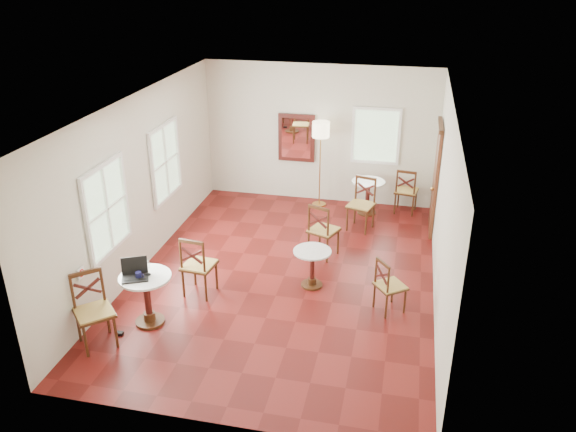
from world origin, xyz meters
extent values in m
plane|color=#621310|center=(0.00, 0.00, 0.00)|extent=(7.00, 7.00, 0.00)
cube|color=beige|center=(0.00, 3.50, 1.50)|extent=(5.00, 0.02, 3.00)
cube|color=beige|center=(0.00, -3.50, 1.50)|extent=(5.00, 0.02, 3.00)
cube|color=beige|center=(-2.50, 0.00, 1.50)|extent=(0.02, 7.00, 3.00)
cube|color=beige|center=(2.50, 0.00, 1.50)|extent=(0.02, 7.00, 3.00)
cube|color=white|center=(0.00, 0.00, 3.00)|extent=(5.00, 7.00, 0.02)
cube|color=#5B301A|center=(2.46, 2.40, 1.05)|extent=(0.06, 0.90, 2.10)
cube|color=#432410|center=(2.44, 2.40, 2.15)|extent=(0.08, 1.02, 0.08)
sphere|color=#BF8C3F|center=(2.40, 2.08, 1.00)|extent=(0.07, 0.07, 0.07)
cube|color=#451612|center=(-0.50, 3.46, 1.40)|extent=(0.80, 0.05, 1.05)
cube|color=white|center=(-0.50, 3.43, 1.40)|extent=(0.64, 0.02, 0.88)
cube|color=white|center=(-2.47, -2.10, 0.95)|extent=(0.02, 0.16, 0.16)
torus|color=red|center=(-2.46, -2.10, 0.95)|extent=(0.02, 0.12, 0.12)
cube|color=white|center=(-2.47, -1.20, 1.55)|extent=(0.06, 1.22, 1.42)
cube|color=white|center=(-2.47, 1.00, 1.55)|extent=(0.06, 1.22, 1.42)
cube|color=white|center=(1.20, 3.47, 1.55)|extent=(1.02, 0.06, 1.22)
cylinder|color=#432410|center=(-1.67, -1.76, 0.02)|extent=(0.43, 0.43, 0.04)
cylinder|color=#432410|center=(-1.67, -1.76, 0.11)|extent=(0.17, 0.17, 0.13)
cylinder|color=#451612|center=(-1.67, -1.76, 0.43)|extent=(0.10, 0.10, 0.65)
cylinder|color=#432410|center=(-1.67, -1.76, 0.74)|extent=(0.15, 0.15, 0.07)
cylinder|color=white|center=(-1.67, -1.76, 0.79)|extent=(0.76, 0.76, 0.03)
cylinder|color=#432410|center=(0.52, -0.21, 0.02)|extent=(0.36, 0.36, 0.04)
cylinder|color=#432410|center=(0.52, -0.21, 0.09)|extent=(0.14, 0.14, 0.11)
cylinder|color=#451612|center=(0.52, -0.21, 0.36)|extent=(0.08, 0.08, 0.54)
cylinder|color=#432410|center=(0.52, -0.21, 0.61)|extent=(0.13, 0.13, 0.05)
cylinder|color=white|center=(0.52, -0.21, 0.65)|extent=(0.63, 0.63, 0.03)
cylinder|color=#432410|center=(1.14, 2.94, 0.02)|extent=(0.40, 0.40, 0.04)
cylinder|color=#432410|center=(1.14, 2.94, 0.10)|extent=(0.16, 0.16, 0.12)
cylinder|color=#451612|center=(1.14, 2.94, 0.40)|extent=(0.09, 0.09, 0.59)
cylinder|color=#432410|center=(1.14, 2.94, 0.67)|extent=(0.14, 0.14, 0.06)
cylinder|color=white|center=(1.14, 2.94, 0.72)|extent=(0.69, 0.69, 0.03)
cylinder|color=#432410|center=(-1.00, -0.63, 0.25)|extent=(0.04, 0.04, 0.50)
cylinder|color=#432410|center=(-1.04, -1.03, 0.25)|extent=(0.04, 0.04, 0.50)
cylinder|color=#432410|center=(-1.39, -0.59, 0.25)|extent=(0.04, 0.04, 0.50)
cylinder|color=#432410|center=(-1.43, -0.98, 0.25)|extent=(0.04, 0.04, 0.50)
cube|color=#432410|center=(-1.22, -0.81, 0.50)|extent=(0.54, 0.54, 0.03)
cube|color=#AF8D46|center=(-1.22, -0.81, 0.52)|extent=(0.51, 0.51, 0.04)
cylinder|color=#432410|center=(-1.04, -1.03, 0.77)|extent=(0.04, 0.04, 0.55)
cylinder|color=#432410|center=(-1.43, -0.98, 0.77)|extent=(0.04, 0.04, 0.55)
cube|color=#432410|center=(-1.24, -1.00, 1.03)|extent=(0.42, 0.08, 0.06)
cube|color=#451612|center=(-1.24, -1.00, 0.78)|extent=(0.36, 0.07, 0.24)
cube|color=#451612|center=(-1.24, -1.00, 0.78)|extent=(0.36, 0.07, 0.24)
cylinder|color=#432410|center=(-2.17, -2.69, 0.26)|extent=(0.04, 0.04, 0.51)
cylinder|color=#432410|center=(-2.45, -2.39, 0.26)|extent=(0.04, 0.04, 0.51)
cylinder|color=#432410|center=(-1.87, -2.41, 0.26)|extent=(0.04, 0.04, 0.51)
cylinder|color=#432410|center=(-2.15, -2.11, 0.26)|extent=(0.04, 0.04, 0.51)
cube|color=#432410|center=(-2.16, -2.40, 0.52)|extent=(0.71, 0.71, 0.03)
cube|color=#AF8D46|center=(-2.16, -2.40, 0.54)|extent=(0.68, 0.68, 0.05)
cylinder|color=#432410|center=(-2.45, -2.39, 0.80)|extent=(0.04, 0.04, 0.57)
cylinder|color=#432410|center=(-2.15, -2.11, 0.80)|extent=(0.04, 0.04, 0.57)
cube|color=#432410|center=(-2.30, -2.25, 1.06)|extent=(0.34, 0.33, 0.06)
cube|color=#451612|center=(-2.30, -2.25, 0.81)|extent=(0.29, 0.28, 0.25)
cube|color=#451612|center=(-2.30, -2.25, 0.81)|extent=(0.29, 0.28, 0.25)
cylinder|color=#432410|center=(0.79, 1.00, 0.25)|extent=(0.04, 0.04, 0.49)
cylinder|color=#432410|center=(0.64, 0.64, 0.25)|extent=(0.04, 0.04, 0.49)
cylinder|color=#432410|center=(0.42, 1.15, 0.25)|extent=(0.04, 0.04, 0.49)
cylinder|color=#432410|center=(0.28, 0.78, 0.25)|extent=(0.04, 0.04, 0.49)
cube|color=#432410|center=(0.53, 0.89, 0.50)|extent=(0.62, 0.62, 0.03)
cube|color=#AF8D46|center=(0.53, 0.89, 0.51)|extent=(0.59, 0.59, 0.04)
cylinder|color=#432410|center=(0.64, 0.64, 0.76)|extent=(0.04, 0.04, 0.55)
cylinder|color=#432410|center=(0.28, 0.78, 0.76)|extent=(0.04, 0.04, 0.55)
cube|color=#432410|center=(0.46, 0.71, 1.01)|extent=(0.40, 0.19, 0.05)
cube|color=#451612|center=(0.46, 0.71, 0.77)|extent=(0.34, 0.16, 0.24)
cube|color=#451612|center=(0.46, 0.71, 0.77)|extent=(0.34, 0.16, 0.24)
cylinder|color=#432410|center=(2.04, -0.70, 0.21)|extent=(0.03, 0.03, 0.42)
cylinder|color=#432410|center=(1.78, -0.90, 0.21)|extent=(0.03, 0.03, 0.42)
cylinder|color=#432410|center=(1.84, -0.43, 0.21)|extent=(0.03, 0.03, 0.42)
cylinder|color=#432410|center=(1.57, -0.63, 0.21)|extent=(0.03, 0.03, 0.42)
cube|color=#432410|center=(1.81, -0.66, 0.43)|extent=(0.58, 0.58, 0.03)
cube|color=#AF8D46|center=(1.81, -0.66, 0.44)|extent=(0.55, 0.55, 0.04)
cylinder|color=#432410|center=(1.78, -0.90, 0.65)|extent=(0.03, 0.03, 0.47)
cylinder|color=#432410|center=(1.57, -0.63, 0.65)|extent=(0.03, 0.03, 0.47)
cube|color=#432410|center=(1.67, -0.76, 0.87)|extent=(0.24, 0.30, 0.05)
cube|color=#451612|center=(1.67, -0.76, 0.66)|extent=(0.20, 0.26, 0.21)
cube|color=#451612|center=(1.67, -0.76, 0.66)|extent=(0.20, 0.26, 0.21)
cylinder|color=#432410|center=(2.15, 3.34, 0.23)|extent=(0.04, 0.04, 0.47)
cylinder|color=#432410|center=(2.09, 2.97, 0.23)|extent=(0.04, 0.04, 0.47)
cylinder|color=#432410|center=(1.78, 3.39, 0.23)|extent=(0.04, 0.04, 0.47)
cylinder|color=#432410|center=(1.72, 3.02, 0.23)|extent=(0.04, 0.04, 0.47)
cube|color=#432410|center=(1.93, 3.18, 0.47)|extent=(0.52, 0.52, 0.03)
cube|color=#AF8D46|center=(1.93, 3.18, 0.49)|extent=(0.50, 0.50, 0.04)
cylinder|color=#432410|center=(2.09, 2.97, 0.73)|extent=(0.04, 0.04, 0.52)
cylinder|color=#432410|center=(1.72, 3.02, 0.73)|extent=(0.04, 0.04, 0.52)
cube|color=#432410|center=(1.90, 3.00, 0.97)|extent=(0.40, 0.09, 0.05)
cube|color=#451612|center=(1.90, 3.00, 0.74)|extent=(0.34, 0.08, 0.23)
cube|color=#451612|center=(1.90, 3.00, 0.74)|extent=(0.34, 0.08, 0.23)
cylinder|color=#432410|center=(0.83, 2.00, 0.25)|extent=(0.04, 0.04, 0.50)
cylinder|color=#432410|center=(0.94, 2.38, 0.25)|extent=(0.04, 0.04, 0.50)
cylinder|color=#432410|center=(1.21, 1.89, 0.25)|extent=(0.04, 0.04, 0.50)
cylinder|color=#432410|center=(1.32, 2.27, 0.25)|extent=(0.04, 0.04, 0.50)
cube|color=#432410|center=(1.08, 2.14, 0.50)|extent=(0.60, 0.60, 0.03)
cube|color=#AF8D46|center=(1.08, 2.14, 0.52)|extent=(0.58, 0.58, 0.04)
cylinder|color=#432410|center=(0.94, 2.38, 0.78)|extent=(0.04, 0.04, 0.55)
cylinder|color=#432410|center=(1.32, 2.27, 0.78)|extent=(0.04, 0.04, 0.55)
cube|color=#432410|center=(1.13, 2.33, 1.03)|extent=(0.41, 0.15, 0.06)
cube|color=#451612|center=(1.13, 2.33, 0.79)|extent=(0.35, 0.13, 0.24)
cube|color=#451612|center=(1.13, 2.33, 0.79)|extent=(0.35, 0.13, 0.24)
cylinder|color=#BF8C3F|center=(0.08, 3.15, 0.02)|extent=(0.30, 0.30, 0.03)
cylinder|color=#BF8C3F|center=(0.08, 3.15, 0.86)|extent=(0.03, 0.03, 1.71)
cylinder|color=beige|center=(0.08, 3.15, 1.71)|extent=(0.36, 0.36, 0.32)
cube|color=black|center=(-1.78, -1.85, 0.81)|extent=(0.45, 0.40, 0.02)
cube|color=black|center=(-1.78, -1.85, 0.83)|extent=(0.34, 0.27, 0.00)
cube|color=black|center=(-1.83, -1.73, 0.94)|extent=(0.37, 0.23, 0.25)
cube|color=silver|center=(-1.83, -1.73, 0.94)|extent=(0.32, 0.19, 0.21)
ellipsoid|color=black|center=(-1.64, -1.73, 0.82)|extent=(0.11, 0.07, 0.04)
cylinder|color=#101035|center=(-1.73, -1.84, 0.85)|extent=(0.09, 0.09, 0.10)
torus|color=#101035|center=(-1.68, -1.84, 0.85)|extent=(0.07, 0.01, 0.07)
cylinder|color=white|center=(-1.73, -1.52, 0.86)|extent=(0.07, 0.07, 0.11)
cube|color=black|center=(-1.98, -2.14, 0.02)|extent=(0.11, 0.07, 0.05)
camera|label=1|loc=(1.88, -8.36, 5.06)|focal=35.97mm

